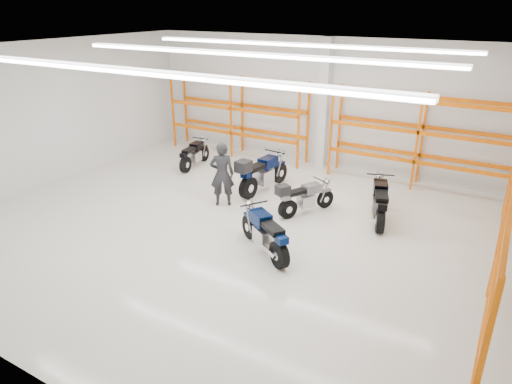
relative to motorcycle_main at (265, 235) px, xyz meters
The scene contains 11 objects.
ground 1.62m from the motorcycle_main, 150.30° to the left, with size 14.00×14.00×0.00m, color beige.
room_shell 3.19m from the motorcycle_main, 149.49° to the left, with size 14.02×12.02×4.51m.
motorcycle_main is the anchor object (origin of this frame).
motorcycle_back_a 6.65m from the motorcycle_main, 141.91° to the left, with size 0.64×1.94×0.96m.
motorcycle_back_b 3.81m from the motorcycle_main, 121.37° to the left, with size 0.81×2.46×1.26m.
motorcycle_back_c 2.45m from the motorcycle_main, 94.33° to the left, with size 1.10×1.82×1.01m.
motorcycle_back_d 3.60m from the motorcycle_main, 60.13° to the left, with size 0.99×2.21×1.12m.
standing_man 3.14m from the motorcycle_main, 142.87° to the left, with size 0.70×0.46×1.91m, color black.
structural_column 6.94m from the motorcycle_main, 101.51° to the left, with size 0.32×0.32×4.50m, color white.
pallet_racking_back_left 7.94m from the motorcycle_main, 127.20° to the left, with size 5.67×0.87×3.00m.
pallet_racking_back_right 6.70m from the motorcycle_main, 71.75° to the left, with size 5.67×0.87×3.00m.
Camera 1 is at (5.90, -9.06, 5.52)m, focal length 32.00 mm.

